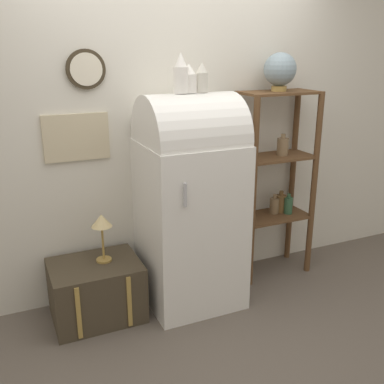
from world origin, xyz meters
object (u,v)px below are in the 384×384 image
Objects in this scene: refrigerator at (190,198)px; vase_left at (181,74)px; suitcase_trunk at (96,290)px; desk_lamp at (102,225)px; globe at (280,70)px; vase_right at (202,78)px; vase_center at (188,79)px.

vase_left is at bearing -176.27° from refrigerator.
desk_lamp is (0.07, 0.02, 0.49)m from suitcase_trunk.
globe is 1.45× the size of vase_right.
vase_center is 0.95× the size of vase_right.
vase_left reaches higher than globe.
vase_left reaches higher than vase_right.
vase_right reaches higher than suitcase_trunk.
suitcase_trunk is at bearing -176.39° from globe.
vase_center is (-0.00, 0.02, 0.85)m from refrigerator.
vase_left is at bearing -176.84° from vase_right.
desk_lamp is at bearing 175.69° from vase_center.
desk_lamp is (-0.58, 0.07, -1.01)m from vase_left.
suitcase_trunk is (-0.72, 0.04, -0.62)m from refrigerator.
vase_left is at bearing -6.76° from desk_lamp.
vase_left is 1.31× the size of vase_right.
vase_left is at bearing -170.67° from globe.
globe is 0.84m from vase_center.
vase_right is (-0.74, -0.14, -0.04)m from globe.
vase_right reaches higher than vase_center.
desk_lamp is at bearing 14.78° from suitcase_trunk.
vase_center reaches higher than desk_lamp.
vase_center is (0.06, 0.02, -0.03)m from vase_left.
suitcase_trunk is 2.15× the size of globe.
vase_left reaches higher than refrigerator.
vase_left is 0.08m from vase_center.
vase_right is (0.16, 0.01, -0.03)m from vase_left.
refrigerator is 0.67m from desk_lamp.
globe is (0.83, 0.14, 0.89)m from refrigerator.
globe is 1.80m from desk_lamp.
vase_left is (-0.90, -0.15, -0.01)m from globe.
suitcase_trunk is 2.37× the size of vase_left.
vase_center is at bearing 17.40° from vase_left.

